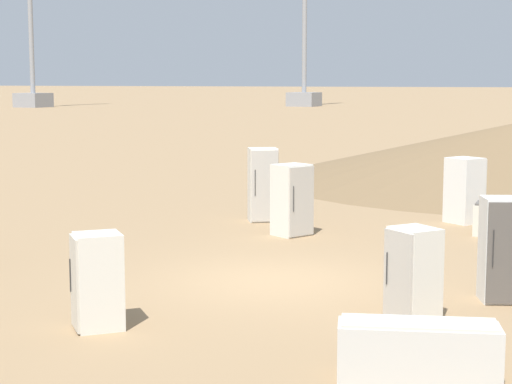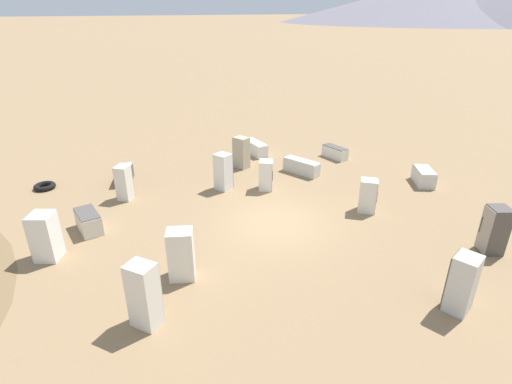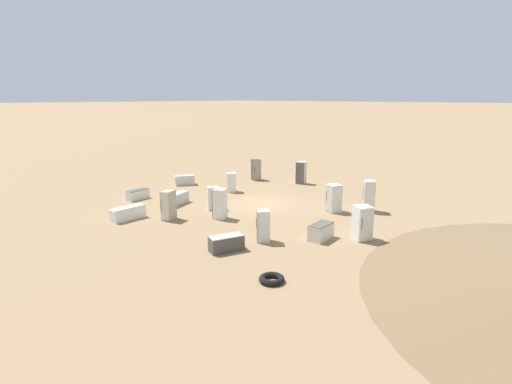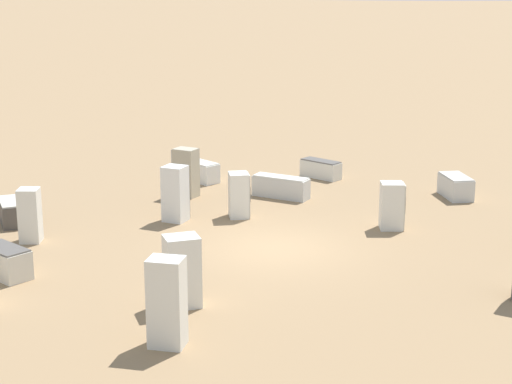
{
  "view_description": "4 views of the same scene",
  "coord_description": "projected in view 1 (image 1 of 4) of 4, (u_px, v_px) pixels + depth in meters",
  "views": [
    {
      "loc": [
        13.72,
        6.32,
        3.58
      ],
      "look_at": [
        -0.47,
        -0.58,
        1.53
      ],
      "focal_mm": 60.0,
      "sensor_mm": 36.0,
      "label": 1
    },
    {
      "loc": [
        -7.45,
        -11.65,
        7.7
      ],
      "look_at": [
        -0.43,
        0.74,
        1.13
      ],
      "focal_mm": 28.0,
      "sensor_mm": 36.0,
      "label": 2
    },
    {
      "loc": [
        -16.42,
        18.62,
        6.72
      ],
      "look_at": [
        0.13,
        0.4,
        0.83
      ],
      "focal_mm": 28.0,
      "sensor_mm": 36.0,
      "label": 3
    },
    {
      "loc": [
        -15.53,
        -16.13,
        7.52
      ],
      "look_at": [
        -0.73,
        -0.09,
        1.76
      ],
      "focal_mm": 60.0,
      "sensor_mm": 36.0,
      "label": 4
    }
  ],
  "objects": [
    {
      "name": "ground_plane",
      "position": [
        274.0,
        281.0,
        15.44
      ],
      "size": [
        1000.0,
        1000.0,
        0.0
      ],
      "primitive_type": "plane",
      "color": "#937551"
    },
    {
      "name": "power_pylon_0",
      "position": [
        304.0,
        33.0,
        120.51
      ],
      "size": [
        11.55,
        3.96,
        33.0
      ],
      "color": "gray",
      "rests_on": "ground_plane"
    },
    {
      "name": "power_pylon_1",
      "position": [
        31.0,
        33.0,
        116.21
      ],
      "size": [
        11.39,
        3.91,
        32.55
      ],
      "color": "gray",
      "rests_on": "ground_plane"
    },
    {
      "name": "discarded_fridge_3",
      "position": [
        263.0,
        185.0,
        21.89
      ],
      "size": [
        0.9,
        0.92,
        1.89
      ],
      "rotation": [
        0.0,
        0.0,
        5.32
      ],
      "color": "silver",
      "rests_on": "ground_plane"
    },
    {
      "name": "discarded_fridge_4",
      "position": [
        502.0,
        250.0,
        13.91
      ],
      "size": [
        0.86,
        0.86,
        1.71
      ],
      "rotation": [
        0.0,
        0.0,
        5.13
      ],
      "color": "white",
      "rests_on": "ground_plane"
    },
    {
      "name": "discarded_fridge_5",
      "position": [
        292.0,
        200.0,
        19.9
      ],
      "size": [
        0.98,
        0.94,
        1.67
      ],
      "rotation": [
        0.0,
        0.0,
        5.86
      ],
      "color": "silver",
      "rests_on": "ground_plane"
    },
    {
      "name": "discarded_fridge_6",
      "position": [
        506.0,
        220.0,
        19.85
      ],
      "size": [
        0.83,
        1.48,
        0.77
      ],
      "rotation": [
        0.0,
        0.0,
        3.23
      ],
      "color": "beige",
      "rests_on": "ground_plane"
    },
    {
      "name": "discarded_fridge_9",
      "position": [
        418.0,
        351.0,
        10.27
      ],
      "size": [
        1.18,
        2.02,
        0.72
      ],
      "rotation": [
        0.0,
        0.0,
        3.47
      ],
      "color": "silver",
      "rests_on": "ground_plane"
    },
    {
      "name": "discarded_fridge_10",
      "position": [
        97.0,
        281.0,
        12.38
      ],
      "size": [
        0.91,
        0.91,
        1.41
      ],
      "rotation": [
        0.0,
        0.0,
        3.95
      ],
      "color": "silver",
      "rests_on": "ground_plane"
    },
    {
      "name": "discarded_fridge_14",
      "position": [
        465.0,
        190.0,
        21.67
      ],
      "size": [
        1.04,
        1.03,
        1.66
      ],
      "rotation": [
        0.0,
        0.0,
        1.05
      ],
      "color": "white",
      "rests_on": "ground_plane"
    },
    {
      "name": "discarded_fridge_15",
      "position": [
        413.0,
        274.0,
        12.87
      ],
      "size": [
        0.88,
        0.89,
        1.4
      ],
      "rotation": [
        0.0,
        0.0,
        4.1
      ],
      "color": "silver",
      "rests_on": "ground_plane"
    }
  ]
}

